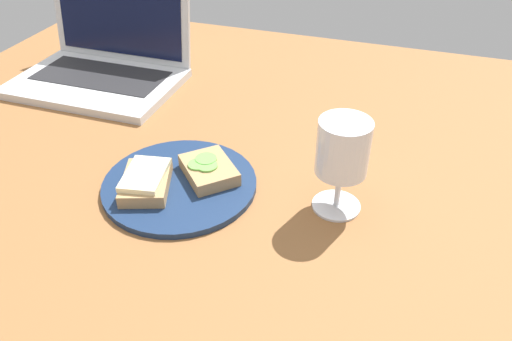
% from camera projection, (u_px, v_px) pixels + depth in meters
% --- Properties ---
extents(wooden_table, '(1.40, 1.40, 0.03)m').
position_uv_depth(wooden_table, '(205.00, 196.00, 0.80)').
color(wooden_table, brown).
rests_on(wooden_table, ground).
extents(plate, '(0.25, 0.25, 0.01)m').
position_uv_depth(plate, '(180.00, 184.00, 0.80)').
color(plate, navy).
rests_on(plate, wooden_table).
extents(sandwich_with_cucumber, '(0.12, 0.12, 0.03)m').
position_uv_depth(sandwich_with_cucumber, '(210.00, 170.00, 0.80)').
color(sandwich_with_cucumber, '#A88456').
rests_on(sandwich_with_cucumber, plate).
extents(sandwich_with_cheese, '(0.10, 0.12, 0.03)m').
position_uv_depth(sandwich_with_cheese, '(146.00, 181.00, 0.77)').
color(sandwich_with_cheese, '#A88456').
rests_on(sandwich_with_cheese, plate).
extents(wine_glass, '(0.08, 0.08, 0.15)m').
position_uv_depth(wine_glass, '(343.00, 151.00, 0.70)').
color(wine_glass, white).
rests_on(wine_glass, wooden_table).
extents(laptop, '(0.35, 0.26, 0.20)m').
position_uv_depth(laptop, '(103.00, 64.00, 1.09)').
color(laptop, silver).
rests_on(laptop, wooden_table).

